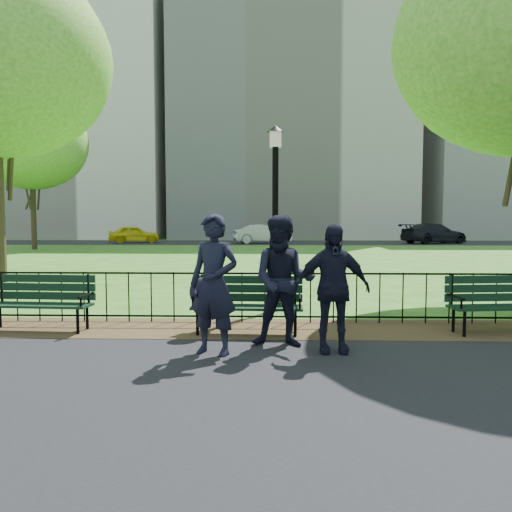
{
  "coord_description": "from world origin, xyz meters",
  "views": [
    {
      "loc": [
        -0.1,
        -6.65,
        1.79
      ],
      "look_at": [
        -0.34,
        1.5,
        1.22
      ],
      "focal_mm": 35.0,
      "sensor_mm": 36.0,
      "label": 1
    }
  ],
  "objects_px": {
    "person_left": "(214,284)",
    "person_right": "(332,288)",
    "lamppost": "(275,211)",
    "park_bench_right_a": "(502,298)",
    "person_mid": "(283,281)",
    "sedan_silver": "(262,234)",
    "park_bench_left_a": "(40,296)",
    "taxi": "(134,234)",
    "tree_far_w": "(31,143)",
    "park_bench_main": "(227,295)",
    "sedan_dark": "(434,233)"
  },
  "relations": [
    {
      "from": "person_left",
      "to": "person_right",
      "type": "relative_size",
      "value": 1.08
    },
    {
      "from": "lamppost",
      "to": "person_right",
      "type": "bearing_deg",
      "value": -77.15
    },
    {
      "from": "park_bench_right_a",
      "to": "person_mid",
      "type": "height_order",
      "value": "person_mid"
    },
    {
      "from": "sedan_silver",
      "to": "park_bench_left_a",
      "type": "bearing_deg",
      "value": 161.42
    },
    {
      "from": "taxi",
      "to": "person_right",
      "type": "bearing_deg",
      "value": -178.1
    },
    {
      "from": "tree_far_w",
      "to": "person_left",
      "type": "relative_size",
      "value": 5.14
    },
    {
      "from": "person_left",
      "to": "person_mid",
      "type": "height_order",
      "value": "person_left"
    },
    {
      "from": "park_bench_main",
      "to": "person_right",
      "type": "distance_m",
      "value": 1.87
    },
    {
      "from": "park_bench_main",
      "to": "taxi",
      "type": "height_order",
      "value": "taxi"
    },
    {
      "from": "person_mid",
      "to": "sedan_dark",
      "type": "bearing_deg",
      "value": 74.52
    },
    {
      "from": "sedan_dark",
      "to": "person_right",
      "type": "bearing_deg",
      "value": 137.44
    },
    {
      "from": "lamppost",
      "to": "sedan_silver",
      "type": "relative_size",
      "value": 0.8
    },
    {
      "from": "park_bench_left_a",
      "to": "person_mid",
      "type": "bearing_deg",
      "value": -10.06
    },
    {
      "from": "person_mid",
      "to": "park_bench_left_a",
      "type": "bearing_deg",
      "value": 172.08
    },
    {
      "from": "person_left",
      "to": "taxi",
      "type": "distance_m",
      "value": 35.69
    },
    {
      "from": "park_bench_right_a",
      "to": "park_bench_left_a",
      "type": "bearing_deg",
      "value": 173.33
    },
    {
      "from": "person_mid",
      "to": "person_right",
      "type": "xyz_separation_m",
      "value": [
        0.65,
        -0.3,
        -0.06
      ]
    },
    {
      "from": "lamppost",
      "to": "tree_far_w",
      "type": "relative_size",
      "value": 0.38
    },
    {
      "from": "park_bench_left_a",
      "to": "tree_far_w",
      "type": "distance_m",
      "value": 26.53
    },
    {
      "from": "person_left",
      "to": "sedan_silver",
      "type": "distance_m",
      "value": 33.03
    },
    {
      "from": "park_bench_main",
      "to": "person_mid",
      "type": "bearing_deg",
      "value": -38.57
    },
    {
      "from": "park_bench_main",
      "to": "park_bench_right_a",
      "type": "bearing_deg",
      "value": 5.21
    },
    {
      "from": "person_left",
      "to": "park_bench_right_a",
      "type": "bearing_deg",
      "value": 38.54
    },
    {
      "from": "park_bench_left_a",
      "to": "person_left",
      "type": "distance_m",
      "value": 3.35
    },
    {
      "from": "tree_far_w",
      "to": "person_mid",
      "type": "distance_m",
      "value": 29.14
    },
    {
      "from": "sedan_silver",
      "to": "sedan_dark",
      "type": "height_order",
      "value": "sedan_dark"
    },
    {
      "from": "sedan_silver",
      "to": "park_bench_main",
      "type": "bearing_deg",
      "value": 166.97
    },
    {
      "from": "person_mid",
      "to": "park_bench_right_a",
      "type": "bearing_deg",
      "value": 21.21
    },
    {
      "from": "sedan_silver",
      "to": "tree_far_w",
      "type": "bearing_deg",
      "value": 107.32
    },
    {
      "from": "park_bench_right_a",
      "to": "sedan_silver",
      "type": "distance_m",
      "value": 31.9
    },
    {
      "from": "tree_far_w",
      "to": "sedan_dark",
      "type": "relative_size",
      "value": 1.75
    },
    {
      "from": "park_bench_right_a",
      "to": "person_right",
      "type": "height_order",
      "value": "person_right"
    },
    {
      "from": "tree_far_w",
      "to": "person_left",
      "type": "height_order",
      "value": "tree_far_w"
    },
    {
      "from": "taxi",
      "to": "sedan_silver",
      "type": "xyz_separation_m",
      "value": [
        10.55,
        -1.09,
        0.05
      ]
    },
    {
      "from": "lamppost",
      "to": "sedan_dark",
      "type": "xyz_separation_m",
      "value": [
        12.97,
        30.26,
        -1.19
      ]
    },
    {
      "from": "park_bench_left_a",
      "to": "tree_far_w",
      "type": "xyz_separation_m",
      "value": [
        -11.24,
        23.24,
        6.14
      ]
    },
    {
      "from": "park_bench_right_a",
      "to": "person_left",
      "type": "xyz_separation_m",
      "value": [
        -4.45,
        -1.43,
        0.38
      ]
    },
    {
      "from": "park_bench_main",
      "to": "taxi",
      "type": "bearing_deg",
      "value": 110.15
    },
    {
      "from": "person_mid",
      "to": "taxi",
      "type": "bearing_deg",
      "value": 114.42
    },
    {
      "from": "person_mid",
      "to": "park_bench_main",
      "type": "bearing_deg",
      "value": 144.73
    },
    {
      "from": "person_left",
      "to": "sedan_silver",
      "type": "xyz_separation_m",
      "value": [
        0.09,
        33.03,
        -0.18
      ]
    },
    {
      "from": "person_left",
      "to": "park_bench_main",
      "type": "bearing_deg",
      "value": 107.73
    },
    {
      "from": "lamppost",
      "to": "tree_far_w",
      "type": "xyz_separation_m",
      "value": [
        -15.1,
        21.24,
        4.7
      ]
    },
    {
      "from": "park_bench_main",
      "to": "lamppost",
      "type": "xyz_separation_m",
      "value": [
        0.78,
        2.19,
        1.38
      ]
    },
    {
      "from": "park_bench_main",
      "to": "sedan_dark",
      "type": "xyz_separation_m",
      "value": [
        13.76,
        32.45,
        0.19
      ]
    },
    {
      "from": "taxi",
      "to": "park_bench_right_a",
      "type": "bearing_deg",
      "value": -173.12
    },
    {
      "from": "park_bench_main",
      "to": "person_left",
      "type": "xyz_separation_m",
      "value": [
        -0.06,
        -1.21,
        0.33
      ]
    },
    {
      "from": "person_mid",
      "to": "taxi",
      "type": "relative_size",
      "value": 0.45
    },
    {
      "from": "park_bench_right_a",
      "to": "sedan_silver",
      "type": "xyz_separation_m",
      "value": [
        -4.35,
        31.6,
        0.2
      ]
    },
    {
      "from": "park_bench_main",
      "to": "lamppost",
      "type": "relative_size",
      "value": 0.49
    }
  ]
}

